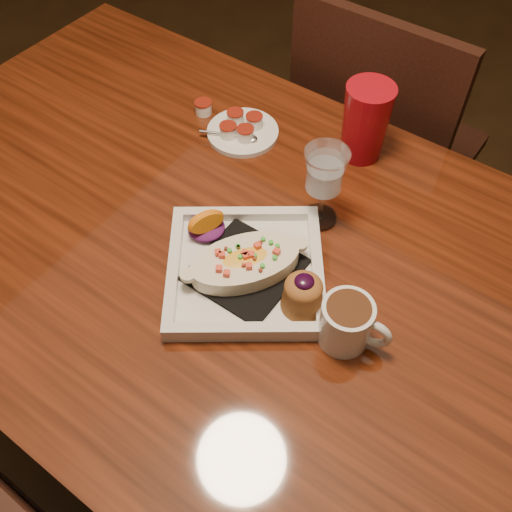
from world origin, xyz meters
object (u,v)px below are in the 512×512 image
Objects in this scene: saucer at (241,130)px; table at (230,275)px; red_tumbler at (365,122)px; chair_far at (378,150)px; plate at (252,269)px; goblet at (325,175)px; coffee_mug at (348,322)px.

table is at bearing -57.80° from saucer.
chair_far is at bearing 103.71° from red_tumbler.
plate is at bearing 96.63° from chair_far.
table is at bearing -124.79° from goblet.
chair_far is at bearing 68.55° from saucer.
chair_far is at bearing 60.49° from plate.
chair_far is 6.35× the size of saucer.
table is 10.24× the size of saucer.
goblet is 0.20m from red_tumbler.
red_tumbler reaches higher than saucer.
plate and coffee_mug have the same top height.
table is 9.53× the size of goblet.
plate is at bearing -50.48° from saucer.
plate reaches higher than saucer.
table is 0.38m from red_tumbler.
coffee_mug is at bearing 111.01° from chair_far.
saucer is 0.25m from red_tumbler.
saucer is at bearing 93.38° from plate.
saucer is (-0.15, 0.24, 0.11)m from table.
plate is 0.36m from saucer.
plate is 2.25× the size of goblet.
table is 0.30m from coffee_mug.
coffee_mug is 0.50m from saucer.
goblet is at bearing -82.37° from red_tumbler.
plate is 0.18m from coffee_mug.
saucer is 0.95× the size of red_tumbler.
red_tumbler is at bearing 22.64° from saucer.
plate is at bearing 167.42° from coffee_mug.
chair_far is 6.02× the size of red_tumbler.
chair_far is 0.78m from coffee_mug.
saucer is at bearing 135.00° from coffee_mug.
table is at bearing 160.13° from coffee_mug.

